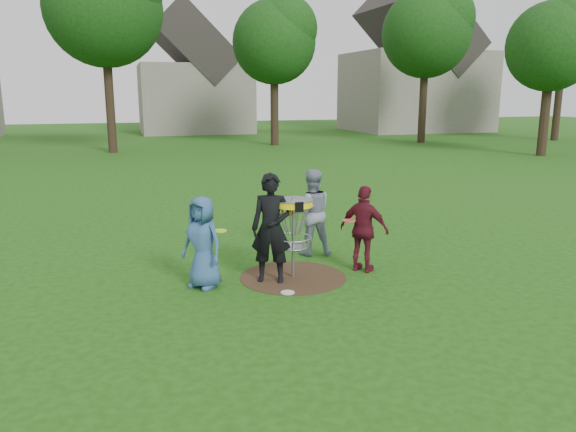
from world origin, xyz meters
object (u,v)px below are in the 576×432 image
object	(u,v)px
player_blue	(203,242)
player_maroon	(364,229)
player_grey	(311,212)
disc_golf_basket	(293,219)
player_black	(271,228)

from	to	relation	value
player_blue	player_maroon	distance (m)	2.79
player_grey	disc_golf_basket	world-z (taller)	player_grey
player_maroon	disc_golf_basket	distance (m)	1.30
player_blue	disc_golf_basket	size ratio (longest dim) A/B	1.07
player_black	player_grey	distance (m)	1.73
player_blue	player_grey	xyz separation A→B (m)	(2.25, 1.27, 0.09)
disc_golf_basket	player_black	bearing A→B (deg)	-168.49
disc_golf_basket	player_blue	bearing A→B (deg)	-178.54
player_maroon	disc_golf_basket	world-z (taller)	player_maroon
player_blue	player_grey	world-z (taller)	player_grey
player_grey	disc_golf_basket	size ratio (longest dim) A/B	1.20
player_blue	disc_golf_basket	bearing A→B (deg)	49.18
player_black	player_grey	size ratio (longest dim) A/B	1.09
player_black	player_grey	bearing A→B (deg)	70.96
player_black	player_maroon	world-z (taller)	player_black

